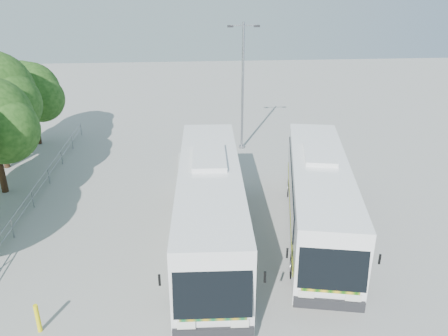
{
  "coord_description": "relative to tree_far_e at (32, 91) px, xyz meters",
  "views": [
    {
      "loc": [
        -1.95,
        -18.13,
        10.73
      ],
      "look_at": [
        -0.02,
        2.84,
        1.92
      ],
      "focal_mm": 35.0,
      "sensor_mm": 36.0,
      "label": 1
    }
  ],
  "objects": [
    {
      "name": "lamppost",
      "position": [
        14.63,
        -2.34,
        0.86
      ],
      "size": [
        2.1,
        0.19,
        8.6
      ],
      "rotation": [
        0.0,
        0.0,
        0.0
      ],
      "color": "#989AA0",
      "rests_on": "ground"
    },
    {
      "name": "bollard",
      "position": [
        5.57,
        -19.48,
        -3.35
      ],
      "size": [
        0.18,
        0.18,
        1.08
      ],
      "primitive_type": "cylinder",
      "rotation": [
        0.0,
        0.0,
        0.23
      ],
      "color": "yellow",
      "rests_on": "ground"
    },
    {
      "name": "kerb_divider",
      "position": [
        10.33,
        -11.3,
        -3.81
      ],
      "size": [
        0.4,
        16.0,
        0.15
      ],
      "primitive_type": "cube",
      "color": "#B2B2AD",
      "rests_on": "ground"
    },
    {
      "name": "ground",
      "position": [
        12.63,
        -13.3,
        -3.89
      ],
      "size": [
        100.0,
        100.0,
        0.0
      ],
      "primitive_type": "plane",
      "color": "gray",
      "rests_on": "ground"
    },
    {
      "name": "coach_main",
      "position": [
        11.63,
        -14.42,
        -1.93
      ],
      "size": [
        3.27,
        13.01,
        3.58
      ],
      "rotation": [
        0.0,
        0.0,
        -0.05
      ],
      "color": "silver",
      "rests_on": "ground"
    },
    {
      "name": "tree_far_e",
      "position": [
        0.0,
        0.0,
        0.0
      ],
      "size": [
        4.54,
        4.28,
        5.92
      ],
      "color": "#382314",
      "rests_on": "ground"
    },
    {
      "name": "coach_adjacent",
      "position": [
        16.67,
        -13.84,
        -2.03
      ],
      "size": [
        4.95,
        12.45,
        3.39
      ],
      "rotation": [
        0.0,
        0.0,
        -0.21
      ],
      "color": "white",
      "rests_on": "ground"
    },
    {
      "name": "railing",
      "position": [
        2.63,
        -9.3,
        -3.15
      ],
      "size": [
        0.06,
        22.0,
        1.0
      ],
      "color": "gray",
      "rests_on": "ground"
    }
  ]
}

